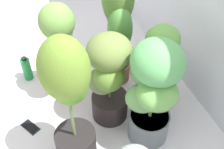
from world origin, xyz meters
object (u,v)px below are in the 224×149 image
at_px(potted_plant_center, 108,74).
at_px(cell_phone, 30,127).
at_px(potted_plant_back_right, 153,87).
at_px(potted_plant_back_left, 118,20).
at_px(potted_plant_front_left, 60,45).
at_px(potted_plant_back_center, 158,66).
at_px(nutrient_bottle, 27,69).
at_px(potted_plant_front_right, 70,98).

xyz_separation_m(potted_plant_center, cell_phone, (-0.07, -0.57, -0.40)).
distance_m(potted_plant_back_right, potted_plant_back_left, 0.60).
xyz_separation_m(potted_plant_back_right, potted_plant_back_left, (-0.59, 0.01, 0.11)).
bearing_deg(potted_plant_front_left, potted_plant_center, 33.42).
height_order(potted_plant_back_center, potted_plant_center, potted_plant_center).
relative_size(potted_plant_center, nutrient_bottle, 3.16).
relative_size(potted_plant_back_left, nutrient_bottle, 4.35).
bearing_deg(potted_plant_front_left, cell_phone, -50.39).
distance_m(potted_plant_back_center, potted_plant_front_right, 0.72).
bearing_deg(potted_plant_back_left, potted_plant_front_right, -41.20).
distance_m(potted_plant_back_center, potted_plant_back_left, 0.43).
height_order(potted_plant_back_center, potted_plant_front_left, potted_plant_front_left).
bearing_deg(cell_phone, potted_plant_front_left, -170.96).
distance_m(potted_plant_front_left, potted_plant_back_left, 0.44).
xyz_separation_m(potted_plant_back_center, cell_phone, (-0.07, -0.93, -0.36)).
height_order(potted_plant_front_right, cell_phone, potted_plant_front_right).
relative_size(potted_plant_back_left, cell_phone, 6.04).
distance_m(potted_plant_back_left, nutrient_bottle, 0.88).
distance_m(potted_plant_front_left, cell_phone, 0.62).
xyz_separation_m(potted_plant_back_center, nutrient_bottle, (-0.59, -0.87, -0.26)).
distance_m(potted_plant_back_center, nutrient_bottle, 1.08).
relative_size(potted_plant_front_right, nutrient_bottle, 4.19).
bearing_deg(potted_plant_center, potted_plant_back_center, 90.59).
xyz_separation_m(potted_plant_back_center, potted_plant_front_right, (0.23, -0.66, 0.16)).
bearing_deg(potted_plant_back_right, potted_plant_front_left, -145.41).
bearing_deg(potted_plant_back_left, nutrient_bottle, -109.88).
relative_size(potted_plant_front_left, potted_plant_center, 1.09).
relative_size(potted_plant_back_center, potted_plant_back_left, 0.71).
relative_size(potted_plant_center, potted_plant_front_right, 0.75).
relative_size(potted_plant_center, potted_plant_back_left, 0.73).
relative_size(cell_phone, nutrient_bottle, 0.72).
bearing_deg(potted_plant_back_center, potted_plant_back_left, -152.80).
distance_m(potted_plant_back_center, potted_plant_center, 0.37).
height_order(potted_plant_front_right, nutrient_bottle, potted_plant_front_right).
distance_m(potted_plant_center, potted_plant_back_right, 0.32).
bearing_deg(potted_plant_center, potted_plant_front_left, -146.58).
distance_m(potted_plant_back_right, potted_plant_front_right, 0.49).
xyz_separation_m(potted_plant_back_center, potted_plant_back_right, (0.26, -0.18, 0.10)).
height_order(potted_plant_back_center, nutrient_bottle, potted_plant_back_center).
relative_size(potted_plant_back_center, nutrient_bottle, 3.10).
xyz_separation_m(potted_plant_back_left, cell_phone, (0.26, -0.76, -0.56)).
xyz_separation_m(potted_plant_front_left, nutrient_bottle, (-0.24, -0.27, -0.34)).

